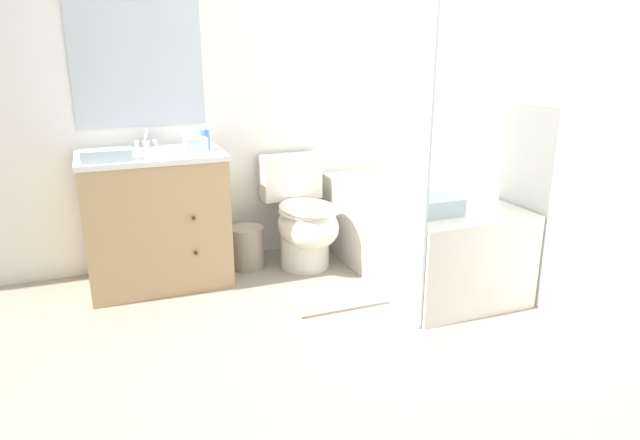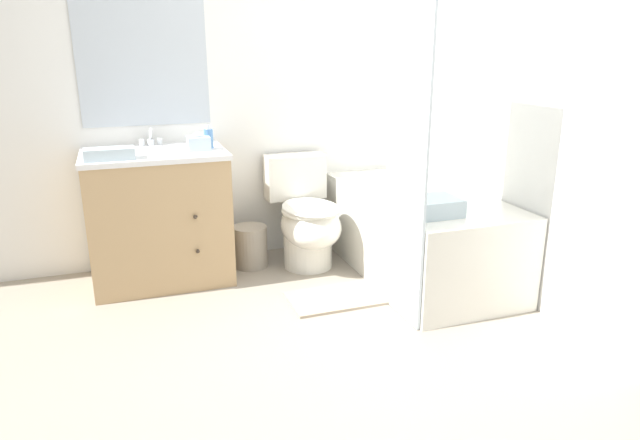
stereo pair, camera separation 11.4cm
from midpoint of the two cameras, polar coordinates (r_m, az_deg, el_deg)
ground_plane at (r=2.74m, az=3.48°, el=-14.57°), size 14.00×14.00×0.00m
wall_back at (r=3.94m, az=-7.19°, el=14.37°), size 8.00×0.06×2.50m
wall_right at (r=3.69m, az=15.73°, el=13.67°), size 0.05×2.68×2.50m
vanity_cabinet at (r=3.65m, az=-16.97°, el=0.30°), size 0.84×0.60×0.82m
sink_faucet at (r=3.76m, az=-17.86°, el=7.50°), size 0.14×0.12×0.12m
toilet at (r=3.78m, az=-2.51°, el=0.04°), size 0.41×0.69×0.71m
bathtub at (r=3.74m, az=8.60°, el=-1.15°), size 0.73×1.47×0.54m
shower_curtain at (r=2.97m, az=7.69°, el=7.16°), size 0.02×0.42×1.85m
wastebasket at (r=3.84m, az=-8.15°, el=-2.73°), size 0.23×0.23×0.28m
tissue_box at (r=3.54m, az=-13.26°, el=7.44°), size 0.13×0.12×0.11m
soap_dispenser at (r=3.59m, az=-12.30°, el=7.97°), size 0.06×0.06×0.15m
hand_towel_folded at (r=3.37m, az=-21.50°, el=6.04°), size 0.27×0.13×0.06m
bath_towel_folded at (r=3.18m, az=10.02°, el=1.47°), size 0.29×0.25×0.10m
bath_mat at (r=3.39m, az=0.82°, el=-7.73°), size 0.58×0.35×0.02m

